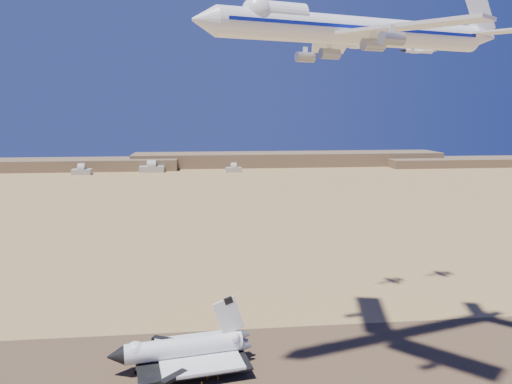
{
  "coord_description": "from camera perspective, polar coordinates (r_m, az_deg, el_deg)",
  "views": [
    {
      "loc": [
        -0.82,
        -134.9,
        73.39
      ],
      "look_at": [
        15.25,
        8.0,
        50.22
      ],
      "focal_mm": 35.0,
      "sensor_mm": 36.0,
      "label": 1
    }
  ],
  "objects": [
    {
      "name": "ground",
      "position": [
        153.57,
        -5.65,
        -19.44
      ],
      "size": [
        1200.0,
        1200.0,
        0.0
      ],
      "primitive_type": "plane",
      "color": "tan",
      "rests_on": "ground"
    },
    {
      "name": "runway",
      "position": [
        153.56,
        -5.65,
        -19.43
      ],
      "size": [
        600.0,
        50.0,
        0.06
      ],
      "primitive_type": "cube",
      "color": "brown",
      "rests_on": "ground"
    },
    {
      "name": "ridgeline",
      "position": [
        668.74,
        -0.71,
        3.51
      ],
      "size": [
        960.0,
        90.0,
        18.0
      ],
      "color": "brown",
      "rests_on": "ground"
    },
    {
      "name": "hangars",
      "position": [
        620.38,
        -12.23,
        2.6
      ],
      "size": [
        200.5,
        29.5,
        30.0
      ],
      "color": "#9D9A8B",
      "rests_on": "ground"
    },
    {
      "name": "shuttle",
      "position": [
        152.39,
        -8.33,
        -17.43
      ],
      "size": [
        41.18,
        29.68,
        20.25
      ],
      "rotation": [
        0.0,
        0.0,
        0.17
      ],
      "color": "white",
      "rests_on": "runway"
    },
    {
      "name": "carrier_747",
      "position": [
        134.54,
        10.56,
        17.71
      ],
      "size": [
        89.76,
        67.15,
        22.42
      ],
      "rotation": [
        0.0,
        0.0,
        0.28
      ],
      "color": "white"
    },
    {
      "name": "crew_a",
      "position": [
        146.91,
        -4.36,
        -20.46
      ],
      "size": [
        0.49,
        0.65,
        1.62
      ],
      "primitive_type": "imported",
      "rotation": [
        0.0,
        0.0,
        1.75
      ],
      "color": "#BC5D0B",
      "rests_on": "runway"
    },
    {
      "name": "crew_c",
      "position": [
        146.91,
        -5.58,
        -20.42
      ],
      "size": [
        1.21,
        1.11,
        1.86
      ],
      "primitive_type": "imported",
      "rotation": [
        0.0,
        0.0,
        2.49
      ],
      "color": "#BC5D0B",
      "rests_on": "runway"
    },
    {
      "name": "chase_jet_e",
      "position": [
        188.93,
        11.5,
        16.01
      ],
      "size": [
        14.68,
        8.73,
        3.79
      ],
      "rotation": [
        0.0,
        0.0,
        0.4
      ],
      "color": "white"
    },
    {
      "name": "chase_jet_f",
      "position": [
        204.44,
        18.02,
        15.08
      ],
      "size": [
        15.05,
        8.63,
        3.81
      ],
      "rotation": [
        0.0,
        0.0,
        0.23
      ],
      "color": "white"
    }
  ]
}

